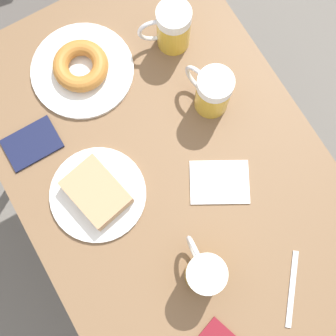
{
  "coord_description": "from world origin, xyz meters",
  "views": [
    {
      "loc": [
        -0.12,
        -0.21,
        1.75
      ],
      "look_at": [
        0.0,
        0.0,
        0.72
      ],
      "focal_mm": 50.0,
      "sensor_mm": 36.0,
      "label": 1
    }
  ],
  "objects_px": {
    "napkin_folded": "(219,182)",
    "passport_far_edge": "(32,144)",
    "fork": "(292,289)",
    "beer_mug_center": "(204,273)",
    "beer_mug_right": "(212,92)",
    "beer_mug_left": "(172,28)",
    "plate_with_donut": "(81,68)",
    "plate_with_cake": "(97,193)"
  },
  "relations": [
    {
      "from": "plate_with_donut",
      "to": "fork",
      "type": "distance_m",
      "value": 0.7
    },
    {
      "from": "plate_with_donut",
      "to": "napkin_folded",
      "type": "bearing_deg",
      "value": -70.43
    },
    {
      "from": "fork",
      "to": "beer_mug_right",
      "type": "bearing_deg",
      "value": 81.35
    },
    {
      "from": "plate_with_donut",
      "to": "beer_mug_center",
      "type": "relative_size",
      "value": 1.95
    },
    {
      "from": "plate_with_cake",
      "to": "beer_mug_left",
      "type": "relative_size",
      "value": 1.71
    },
    {
      "from": "plate_with_cake",
      "to": "passport_far_edge",
      "type": "distance_m",
      "value": 0.2
    },
    {
      "from": "beer_mug_left",
      "to": "napkin_folded",
      "type": "height_order",
      "value": "beer_mug_left"
    },
    {
      "from": "plate_with_cake",
      "to": "plate_with_donut",
      "type": "xyz_separation_m",
      "value": [
        0.11,
        0.29,
        -0.0
      ]
    },
    {
      "from": "plate_with_donut",
      "to": "beer_mug_right",
      "type": "bearing_deg",
      "value": -44.72
    },
    {
      "from": "beer_mug_center",
      "to": "plate_with_donut",
      "type": "bearing_deg",
      "value": 90.33
    },
    {
      "from": "plate_with_donut",
      "to": "passport_far_edge",
      "type": "bearing_deg",
      "value": -150.99
    },
    {
      "from": "plate_with_cake",
      "to": "beer_mug_left",
      "type": "height_order",
      "value": "beer_mug_left"
    },
    {
      "from": "napkin_folded",
      "to": "beer_mug_center",
      "type": "bearing_deg",
      "value": -132.2
    },
    {
      "from": "beer_mug_right",
      "to": "napkin_folded",
      "type": "height_order",
      "value": "beer_mug_right"
    },
    {
      "from": "beer_mug_right",
      "to": "passport_far_edge",
      "type": "height_order",
      "value": "beer_mug_right"
    },
    {
      "from": "beer_mug_center",
      "to": "beer_mug_right",
      "type": "bearing_deg",
      "value": 56.23
    },
    {
      "from": "fork",
      "to": "passport_far_edge",
      "type": "bearing_deg",
      "value": 120.75
    },
    {
      "from": "napkin_folded",
      "to": "fork",
      "type": "xyz_separation_m",
      "value": [
        0.01,
        -0.28,
        -0.0
      ]
    },
    {
      "from": "beer_mug_center",
      "to": "beer_mug_left",
      "type": "bearing_deg",
      "value": 66.49
    },
    {
      "from": "plate_with_donut",
      "to": "beer_mug_left",
      "type": "height_order",
      "value": "beer_mug_left"
    },
    {
      "from": "fork",
      "to": "passport_far_edge",
      "type": "distance_m",
      "value": 0.67
    },
    {
      "from": "plate_with_donut",
      "to": "beer_mug_center",
      "type": "xyz_separation_m",
      "value": [
        0.0,
        -0.56,
        0.05
      ]
    },
    {
      "from": "napkin_folded",
      "to": "passport_far_edge",
      "type": "relative_size",
      "value": 1.32
    },
    {
      "from": "beer_mug_left",
      "to": "napkin_folded",
      "type": "bearing_deg",
      "value": -103.18
    },
    {
      "from": "plate_with_donut",
      "to": "beer_mug_left",
      "type": "distance_m",
      "value": 0.24
    },
    {
      "from": "beer_mug_left",
      "to": "passport_far_edge",
      "type": "distance_m",
      "value": 0.43
    },
    {
      "from": "beer_mug_left",
      "to": "beer_mug_right",
      "type": "relative_size",
      "value": 1.0
    },
    {
      "from": "napkin_folded",
      "to": "plate_with_donut",
      "type": "bearing_deg",
      "value": 109.57
    },
    {
      "from": "beer_mug_left",
      "to": "napkin_folded",
      "type": "distance_m",
      "value": 0.38
    },
    {
      "from": "plate_with_donut",
      "to": "passport_far_edge",
      "type": "xyz_separation_m",
      "value": [
        -0.19,
        -0.1,
        -0.01
      ]
    },
    {
      "from": "beer_mug_right",
      "to": "beer_mug_center",
      "type": "bearing_deg",
      "value": -123.77
    },
    {
      "from": "plate_with_donut",
      "to": "passport_far_edge",
      "type": "distance_m",
      "value": 0.22
    },
    {
      "from": "passport_far_edge",
      "to": "napkin_folded",
      "type": "bearing_deg",
      "value": -41.96
    },
    {
      "from": "beer_mug_center",
      "to": "fork",
      "type": "relative_size",
      "value": 0.96
    },
    {
      "from": "beer_mug_left",
      "to": "beer_mug_right",
      "type": "height_order",
      "value": "same"
    },
    {
      "from": "beer_mug_center",
      "to": "passport_far_edge",
      "type": "height_order",
      "value": "beer_mug_center"
    },
    {
      "from": "beer_mug_left",
      "to": "beer_mug_center",
      "type": "height_order",
      "value": "same"
    },
    {
      "from": "fork",
      "to": "beer_mug_left",
      "type": "bearing_deg",
      "value": 83.62
    },
    {
      "from": "napkin_folded",
      "to": "passport_far_edge",
      "type": "bearing_deg",
      "value": 138.04
    },
    {
      "from": "fork",
      "to": "napkin_folded",
      "type": "bearing_deg",
      "value": 92.64
    },
    {
      "from": "beer_mug_center",
      "to": "beer_mug_right",
      "type": "xyz_separation_m",
      "value": [
        0.22,
        0.33,
        0.0
      ]
    },
    {
      "from": "beer_mug_right",
      "to": "fork",
      "type": "bearing_deg",
      "value": -98.65
    }
  ]
}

